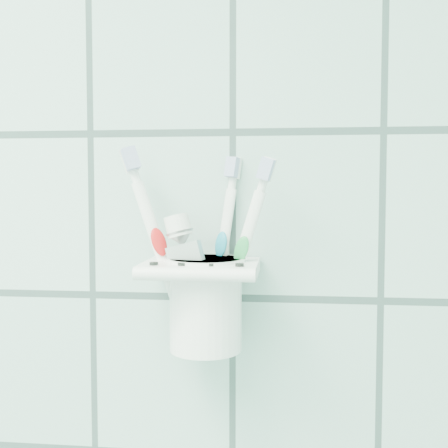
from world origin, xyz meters
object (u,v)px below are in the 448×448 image
(holder_bracket, at_px, (201,269))
(toothbrush_blue, at_px, (210,246))
(cup, at_px, (206,300))
(toothpaste_tube, at_px, (207,269))
(toothbrush_pink, at_px, (190,239))
(toothbrush_orange, at_px, (216,245))

(holder_bracket, relative_size, toothbrush_blue, 0.60)
(cup, distance_m, toothpaste_tube, 0.04)
(cup, relative_size, toothpaste_tube, 0.66)
(holder_bracket, xyz_separation_m, toothpaste_tube, (0.01, -0.02, 0.00))
(holder_bracket, bearing_deg, cup, 43.66)
(holder_bracket, relative_size, cup, 1.22)
(holder_bracket, distance_m, toothbrush_pink, 0.03)
(toothbrush_orange, bearing_deg, holder_bracket, -124.41)
(holder_bracket, height_order, toothbrush_orange, toothbrush_orange)
(holder_bracket, xyz_separation_m, toothbrush_pink, (-0.01, -0.00, 0.03))
(toothbrush_pink, height_order, toothbrush_blue, toothbrush_pink)
(holder_bracket, xyz_separation_m, toothbrush_orange, (0.01, 0.01, 0.02))
(toothbrush_pink, bearing_deg, cup, -6.25)
(holder_bracket, xyz_separation_m, cup, (0.00, 0.00, -0.03))
(cup, bearing_deg, toothbrush_orange, 41.43)
(toothbrush_pink, distance_m, toothbrush_blue, 0.03)
(cup, xyz_separation_m, toothbrush_pink, (-0.02, -0.01, 0.07))
(cup, height_order, toothbrush_pink, toothbrush_pink)
(toothpaste_tube, bearing_deg, holder_bracket, 128.30)
(holder_bracket, height_order, toothpaste_tube, toothpaste_tube)
(toothpaste_tube, bearing_deg, toothbrush_blue, 102.69)
(cup, relative_size, toothbrush_pink, 0.45)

